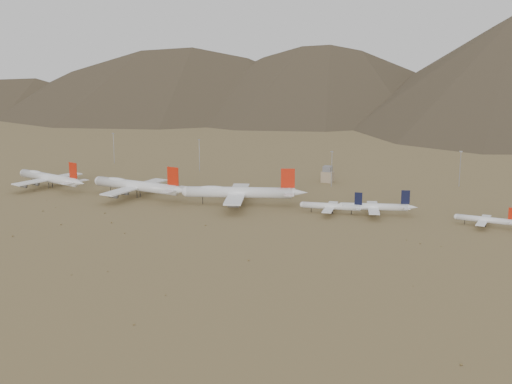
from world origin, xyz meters
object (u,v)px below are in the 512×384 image
at_px(widebody_west, 49,178).
at_px(control_tower, 327,175).
at_px(widebody_east, 240,192).
at_px(narrowbody_a, 333,206).
at_px(widebody_centre, 137,186).
at_px(narrowbody_b, 376,207).

bearing_deg(widebody_west, control_tower, 43.10).
distance_m(widebody_east, control_tower, 96.20).
xyz_separation_m(widebody_east, narrowbody_a, (61.39, 0.92, -3.72)).
distance_m(widebody_centre, widebody_east, 72.24).
xyz_separation_m(widebody_centre, narrowbody_b, (158.32, 14.07, -2.88)).
xyz_separation_m(widebody_west, widebody_east, (145.59, 4.27, 1.02)).
relative_size(widebody_east, control_tower, 6.45).
height_order(widebody_centre, widebody_east, widebody_east).
xyz_separation_m(narrowbody_a, control_tower, (-31.59, 90.50, 0.79)).
bearing_deg(widebody_centre, narrowbody_b, 11.24).
distance_m(narrowbody_a, control_tower, 95.86).
xyz_separation_m(widebody_centre, narrowbody_a, (133.36, 7.21, -3.41)).
bearing_deg(narrowbody_b, widebody_east, 168.89).
height_order(widebody_east, control_tower, widebody_east).
relative_size(narrowbody_a, control_tower, 3.50).
relative_size(widebody_west, narrowbody_b, 1.51).
distance_m(widebody_centre, narrowbody_a, 133.60).
bearing_deg(narrowbody_a, widebody_centre, 174.82).
height_order(narrowbody_b, control_tower, narrowbody_b).
xyz_separation_m(widebody_centre, control_tower, (101.76, 97.71, -2.61)).
relative_size(widebody_west, widebody_centre, 0.89).
relative_size(narrowbody_a, narrowbody_b, 0.92).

